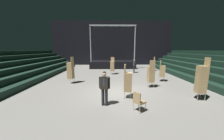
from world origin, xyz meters
TOP-DOWN VIEW (x-y plane):
  - ground_plane at (0.00, 0.00)m, footprint 22.00×30.00m
  - arena_end_wall at (0.00, 15.00)m, footprint 22.00×0.30m
  - stage_riser at (-0.00, 11.13)m, footprint 6.83×3.33m
  - man_with_tie at (-0.69, -2.03)m, footprint 0.57×0.32m
  - chair_stack_front_left at (4.63, -1.40)m, footprint 0.48×0.48m
  - chair_stack_front_right at (-0.14, 5.88)m, footprint 0.50×0.50m
  - chair_stack_mid_left at (4.23, 2.67)m, footprint 0.56×0.56m
  - chair_stack_mid_right at (5.26, 8.02)m, footprint 0.47×0.47m
  - chair_stack_mid_centre at (2.63, 0.94)m, footprint 0.47×0.47m
  - chair_stack_rear_left at (0.62, -1.07)m, footprint 0.52×0.52m
  - chair_stack_rear_right at (-3.68, 2.13)m, footprint 0.52×0.52m
  - crew_worker_near_stage at (2.53, 6.69)m, footprint 0.31×0.57m
  - loose_chair_near_man at (0.87, -2.67)m, footprint 0.61×0.61m

SIDE VIEW (x-z plane):
  - ground_plane at x=0.00m, z-range -0.10..0.00m
  - loose_chair_near_man at x=0.87m, z-range 0.06..1.01m
  - stage_riser at x=0.00m, z-range -2.50..3.74m
  - chair_stack_mid_left at x=4.23m, z-range 0.00..1.88m
  - chair_stack_mid_right at x=5.26m, z-range 0.00..1.88m
  - crew_worker_near_stage at x=2.53m, z-range 0.11..1.85m
  - chair_stack_front_right at x=-0.14m, z-range 0.00..1.97m
  - chair_stack_rear_left at x=0.62m, z-range 0.00..1.97m
  - man_with_tie at x=-0.69m, z-range 0.12..1.88m
  - chair_stack_mid_centre at x=2.63m, z-range 0.00..2.05m
  - chair_stack_rear_right at x=-3.68m, z-range 0.00..2.22m
  - chair_stack_front_left at x=4.63m, z-range 0.00..2.39m
  - arena_end_wall at x=0.00m, z-range 0.00..8.00m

